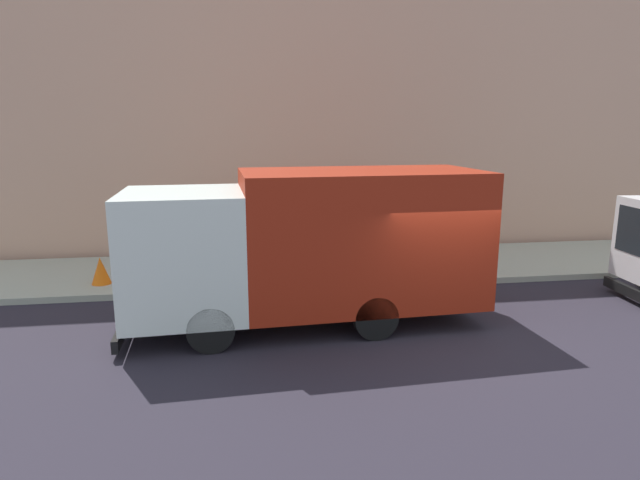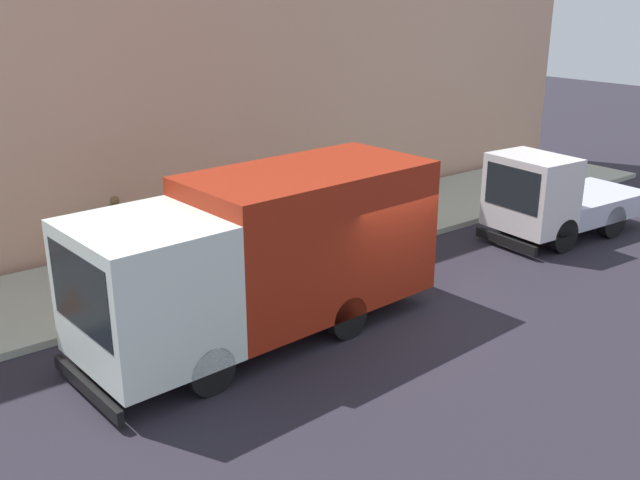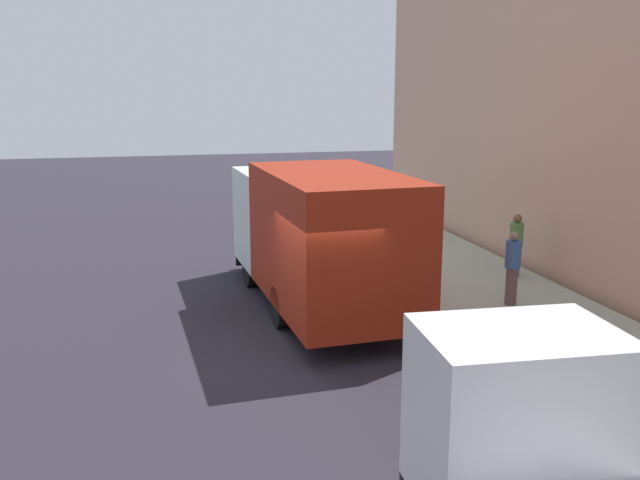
# 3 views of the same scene
# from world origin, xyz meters

# --- Properties ---
(ground) EXTENTS (80.00, 80.00, 0.00)m
(ground) POSITION_xyz_m (0.00, 0.00, 0.00)
(ground) COLOR #27232D
(sidewalk) EXTENTS (3.96, 30.00, 0.16)m
(sidewalk) POSITION_xyz_m (4.98, 0.00, 0.08)
(sidewalk) COLOR #AAAE9A
(sidewalk) RESTS_ON ground
(large_utility_truck) EXTENTS (2.91, 7.44, 3.19)m
(large_utility_truck) POSITION_xyz_m (0.91, 2.60, 1.74)
(large_utility_truck) COLOR white
(large_utility_truck) RESTS_ON ground
(pedestrian_walking) EXTENTS (0.47, 0.47, 1.62)m
(pedestrian_walking) POSITION_xyz_m (6.30, 3.33, 1.02)
(pedestrian_walking) COLOR brown
(pedestrian_walking) RESTS_ON sidewalk
(pedestrian_standing) EXTENTS (0.45, 0.45, 1.66)m
(pedestrian_standing) POSITION_xyz_m (5.00, 1.21, 1.03)
(pedestrian_standing) COLOR brown
(pedestrian_standing) RESTS_ON sidewalk
(traffic_cone_orange) EXTENTS (0.48, 0.48, 0.69)m
(traffic_cone_orange) POSITION_xyz_m (3.96, 7.55, 0.50)
(traffic_cone_orange) COLOR orange
(traffic_cone_orange) RESTS_ON sidewalk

